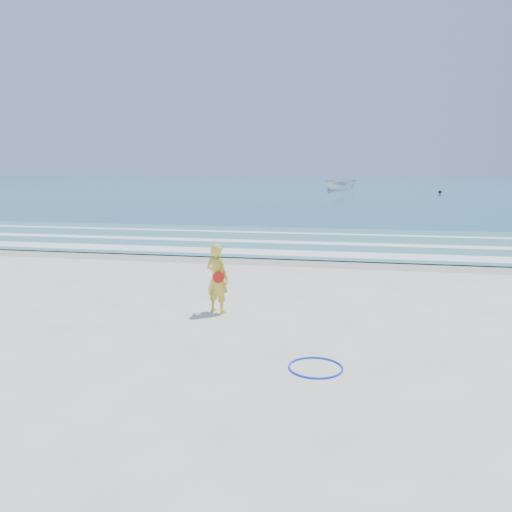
# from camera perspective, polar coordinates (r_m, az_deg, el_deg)

# --- Properties ---
(ground) EXTENTS (400.00, 400.00, 0.00)m
(ground) POSITION_cam_1_polar(r_m,az_deg,el_deg) (9.78, -6.89, -9.66)
(ground) COLOR silver
(ground) RESTS_ON ground
(wet_sand) EXTENTS (400.00, 2.40, 0.00)m
(wet_sand) POSITION_cam_1_polar(r_m,az_deg,el_deg) (18.29, 1.83, -0.42)
(wet_sand) COLOR #B2A893
(wet_sand) RESTS_ON ground
(ocean) EXTENTS (400.00, 190.00, 0.04)m
(ocean) POSITION_cam_1_polar(r_m,az_deg,el_deg) (113.84, 9.79, 8.06)
(ocean) COLOR #19727F
(ocean) RESTS_ON ground
(shallow) EXTENTS (400.00, 10.00, 0.01)m
(shallow) POSITION_cam_1_polar(r_m,az_deg,el_deg) (23.17, 3.85, 1.85)
(shallow) COLOR #59B7AD
(shallow) RESTS_ON ocean
(foam_near) EXTENTS (400.00, 1.40, 0.01)m
(foam_near) POSITION_cam_1_polar(r_m,az_deg,el_deg) (19.54, 2.46, 0.40)
(foam_near) COLOR white
(foam_near) RESTS_ON shallow
(foam_mid) EXTENTS (400.00, 0.90, 0.01)m
(foam_mid) POSITION_cam_1_polar(r_m,az_deg,el_deg) (22.38, 3.58, 1.59)
(foam_mid) COLOR white
(foam_mid) RESTS_ON shallow
(foam_far) EXTENTS (400.00, 0.60, 0.01)m
(foam_far) POSITION_cam_1_polar(r_m,az_deg,el_deg) (25.63, 4.57, 2.62)
(foam_far) COLOR white
(foam_far) RESTS_ON shallow
(hoop) EXTENTS (1.07, 1.07, 0.03)m
(hoop) POSITION_cam_1_polar(r_m,az_deg,el_deg) (8.54, 6.83, -12.53)
(hoop) COLOR #0D3DFA
(hoop) RESTS_ON ground
(boat) EXTENTS (5.16, 3.54, 1.87)m
(boat) POSITION_cam_1_polar(r_m,az_deg,el_deg) (77.19, 9.66, 8.00)
(boat) COLOR silver
(boat) RESTS_ON ocean
(buoy) EXTENTS (0.43, 0.43, 0.43)m
(buoy) POSITION_cam_1_polar(r_m,az_deg,el_deg) (73.58, 20.29, 6.89)
(buoy) COLOR black
(buoy) RESTS_ON ocean
(woman) EXTENTS (0.69, 0.58, 1.61)m
(woman) POSITION_cam_1_polar(r_m,az_deg,el_deg) (11.45, -4.44, -2.56)
(woman) COLOR yellow
(woman) RESTS_ON ground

